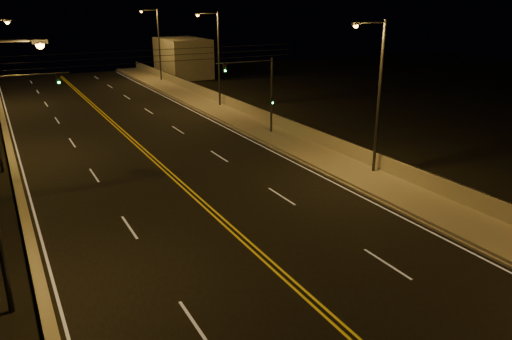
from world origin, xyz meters
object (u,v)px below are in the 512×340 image
streetlight_1 (377,90)px  traffic_signal_right (262,88)px  streetlight_2 (216,54)px  traffic_signal_left (9,111)px  streetlight_3 (157,41)px

streetlight_1 → traffic_signal_right: bearing=97.0°
streetlight_1 → streetlight_2: bearing=90.0°
traffic_signal_right → traffic_signal_left: same height
streetlight_3 → traffic_signal_right: size_ratio=1.51×
streetlight_2 → streetlight_3: bearing=90.0°
streetlight_1 → traffic_signal_right: streetlight_1 is taller
traffic_signal_right → traffic_signal_left: bearing=180.0°
streetlight_2 → traffic_signal_right: (-1.50, -12.52, -1.57)m
streetlight_3 → traffic_signal_left: 38.61m
streetlight_1 → streetlight_2: size_ratio=1.00×
streetlight_1 → streetlight_3: 44.95m
traffic_signal_left → streetlight_1: bearing=-30.9°
traffic_signal_right → traffic_signal_left: (-18.88, 0.00, 0.00)m
streetlight_2 → traffic_signal_left: bearing=-148.4°
streetlight_3 → traffic_signal_right: (-1.50, -32.76, -1.57)m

